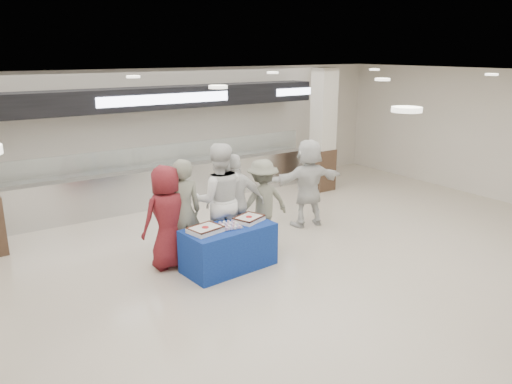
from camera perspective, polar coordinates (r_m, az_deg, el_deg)
ground at (r=8.16m, az=5.48°, el=-10.50°), size 14.00×14.00×0.00m
serving_line at (r=12.22m, az=-10.55°, el=4.03°), size 8.70×0.85×2.80m
column_right at (r=13.27m, az=7.66°, el=6.71°), size 0.55×0.55×3.20m
display_table at (r=8.56m, az=-3.13°, el=-6.37°), size 1.61×0.92×0.75m
sheet_cake_left at (r=8.21m, az=-5.81°, el=-4.24°), size 0.58×0.49×0.10m
sheet_cake_right at (r=8.68m, az=-0.81°, el=-3.03°), size 0.59×0.53×0.10m
cupcake_tray at (r=8.41m, az=-3.03°, el=-3.83°), size 0.42×0.34×0.06m
civilian_maroon at (r=8.57m, az=-10.13°, el=-2.85°), size 0.93×0.65×1.80m
soldier_a at (r=8.67m, az=-8.40°, el=-2.28°), size 0.74×0.54×1.87m
chef_tall at (r=8.96m, az=-4.26°, el=-0.92°), size 1.22×1.09×2.07m
chef_short at (r=9.16m, az=-2.38°, el=-1.27°), size 1.16×0.81×1.83m
soldier_b at (r=9.50m, az=0.74°, el=-1.17°), size 1.13×0.72×1.66m
civilian_white at (r=10.53m, az=5.99°, el=1.06°), size 1.80×0.86×1.87m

